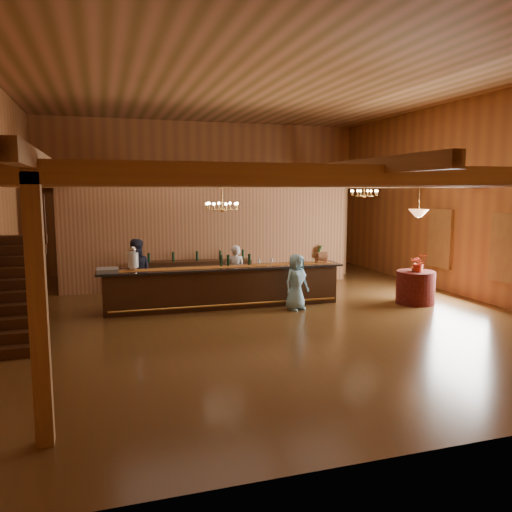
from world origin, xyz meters
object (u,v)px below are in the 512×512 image
object	(u,v)px
backbar_shelf	(197,276)
round_table	(415,287)
bartender	(235,272)
tasting_bar	(224,287)
beverage_dispenser	(133,259)
raffle_drum	(321,257)
chandelier_right	(364,193)
staff_second	(136,273)
floor_plant	(315,262)
pendant_lamp	(419,213)
guest	(296,282)
chandelier_left	(222,206)

from	to	relation	value
backbar_shelf	round_table	world-z (taller)	backbar_shelf
bartender	tasting_bar	bearing A→B (deg)	77.35
beverage_dispenser	raffle_drum	bearing A→B (deg)	-2.61
chandelier_right	staff_second	size ratio (longest dim) A/B	0.46
chandelier_right	floor_plant	world-z (taller)	chandelier_right
staff_second	pendant_lamp	bearing A→B (deg)	168.82
tasting_bar	guest	xyz separation A→B (m)	(1.67, -0.80, 0.18)
beverage_dispenser	round_table	xyz separation A→B (m)	(7.20, -1.20, -0.90)
guest	beverage_dispenser	bearing A→B (deg)	147.67
round_table	bartender	size ratio (longest dim) A/B	0.66
beverage_dispenser	floor_plant	distance (m)	6.66
chandelier_right	chandelier_left	bearing A→B (deg)	-165.70
bartender	staff_second	bearing A→B (deg)	19.52
tasting_bar	guest	bearing A→B (deg)	-24.22
tasting_bar	floor_plant	size ratio (longest dim) A/B	5.16
staff_second	chandelier_left	bearing A→B (deg)	156.40
floor_plant	staff_second	bearing A→B (deg)	-161.57
tasting_bar	chandelier_right	world-z (taller)	chandelier_right
pendant_lamp	bartender	distance (m)	5.11
raffle_drum	beverage_dispenser	bearing A→B (deg)	177.39
round_table	floor_plant	xyz separation A→B (m)	(-1.16, 3.90, 0.18)
pendant_lamp	tasting_bar	bearing A→B (deg)	167.62
beverage_dispenser	bartender	size ratio (longest dim) A/B	0.40
tasting_bar	round_table	size ratio (longest dim) A/B	6.29
raffle_drum	pendant_lamp	world-z (taller)	pendant_lamp
raffle_drum	chandelier_left	bearing A→B (deg)	-177.44
backbar_shelf	floor_plant	size ratio (longest dim) A/B	2.65
tasting_bar	pendant_lamp	distance (m)	5.41
floor_plant	beverage_dispenser	bearing A→B (deg)	-155.85
chandelier_right	pendant_lamp	xyz separation A→B (m)	(0.47, -2.01, -0.51)
backbar_shelf	staff_second	size ratio (longest dim) A/B	1.84
beverage_dispenser	staff_second	size ratio (longest dim) A/B	0.34
raffle_drum	floor_plant	size ratio (longest dim) A/B	0.28
bartender	pendant_lamp	bearing A→B (deg)	175.14
pendant_lamp	floor_plant	world-z (taller)	pendant_lamp
guest	tasting_bar	bearing A→B (deg)	135.07
chandelier_right	pendant_lamp	world-z (taller)	same
chandelier_left	beverage_dispenser	bearing A→B (deg)	170.88
chandelier_left	chandelier_right	xyz separation A→B (m)	(4.57, 1.17, 0.30)
backbar_shelf	floor_plant	bearing A→B (deg)	14.79
chandelier_left	floor_plant	size ratio (longest dim) A/B	0.66
backbar_shelf	chandelier_right	distance (m)	5.52
tasting_bar	backbar_shelf	xyz separation A→B (m)	(-0.26, 2.33, -0.08)
backbar_shelf	guest	xyz separation A→B (m)	(1.92, -3.13, 0.26)
beverage_dispenser	backbar_shelf	xyz separation A→B (m)	(1.99, 2.23, -0.88)
chandelier_right	bartender	world-z (taller)	chandelier_right
round_table	staff_second	world-z (taller)	staff_second
tasting_bar	beverage_dispenser	world-z (taller)	beverage_dispenser
guest	chandelier_right	bearing A→B (deg)	12.25
pendant_lamp	chandelier_left	bearing A→B (deg)	170.45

